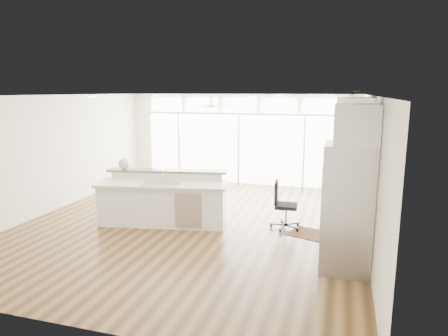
% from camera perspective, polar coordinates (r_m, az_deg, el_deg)
% --- Properties ---
extents(floor, '(7.00, 8.00, 0.02)m').
position_cam_1_polar(floor, '(8.67, -4.47, -7.92)').
color(floor, '#462D15').
rests_on(floor, ground).
extents(ceiling, '(7.00, 8.00, 0.02)m').
position_cam_1_polar(ceiling, '(8.20, -4.76, 10.30)').
color(ceiling, white).
rests_on(ceiling, wall_back).
extents(wall_back, '(7.00, 0.04, 2.70)m').
position_cam_1_polar(wall_back, '(12.11, 2.23, 4.12)').
color(wall_back, white).
rests_on(wall_back, floor).
extents(wall_front, '(7.00, 0.04, 2.70)m').
position_cam_1_polar(wall_front, '(4.92, -21.75, -6.84)').
color(wall_front, white).
rests_on(wall_front, floor).
extents(wall_left, '(0.04, 8.00, 2.70)m').
position_cam_1_polar(wall_left, '(10.12, -23.45, 1.87)').
color(wall_left, white).
rests_on(wall_left, floor).
extents(wall_right, '(0.04, 8.00, 2.70)m').
position_cam_1_polar(wall_right, '(7.80, 20.14, -0.35)').
color(wall_right, white).
rests_on(wall_right, floor).
extents(glass_wall, '(5.80, 0.06, 2.08)m').
position_cam_1_polar(glass_wall, '(12.09, 2.15, 2.67)').
color(glass_wall, white).
rests_on(glass_wall, wall_back).
extents(transom_row, '(5.90, 0.06, 0.40)m').
position_cam_1_polar(transom_row, '(11.97, 2.20, 8.99)').
color(transom_row, white).
rests_on(transom_row, wall_back).
extents(desk_window, '(0.04, 0.85, 0.85)m').
position_cam_1_polar(desk_window, '(8.06, 19.83, 1.46)').
color(desk_window, white).
rests_on(desk_window, wall_right).
extents(ceiling_fan, '(1.16, 1.16, 0.32)m').
position_cam_1_polar(ceiling_fan, '(11.01, -1.85, 9.34)').
color(ceiling_fan, silver).
rests_on(ceiling_fan, ceiling).
extents(recessed_lights, '(3.40, 3.00, 0.02)m').
position_cam_1_polar(recessed_lights, '(8.39, -4.25, 10.19)').
color(recessed_lights, white).
rests_on(recessed_lights, ceiling).
extents(oven_cabinet, '(0.64, 1.20, 2.50)m').
position_cam_1_polar(oven_cabinet, '(9.57, 17.53, 1.19)').
color(oven_cabinet, white).
rests_on(oven_cabinet, floor).
extents(desk_nook, '(0.72, 1.30, 0.76)m').
position_cam_1_polar(desk_nook, '(8.30, 17.02, -6.40)').
color(desk_nook, white).
rests_on(desk_nook, floor).
extents(upper_cabinets, '(0.64, 1.30, 0.64)m').
position_cam_1_polar(upper_cabinets, '(7.96, 18.11, 7.26)').
color(upper_cabinets, white).
rests_on(upper_cabinets, wall_right).
extents(refrigerator, '(0.76, 0.90, 2.00)m').
position_cam_1_polar(refrigerator, '(6.55, 17.19, -5.40)').
color(refrigerator, '#ABABAF').
rests_on(refrigerator, floor).
extents(fridge_cabinet, '(0.64, 0.90, 0.60)m').
position_cam_1_polar(fridge_cabinet, '(6.32, 18.41, 5.97)').
color(fridge_cabinet, white).
rests_on(fridge_cabinet, wall_right).
extents(framed_photos, '(0.06, 0.22, 0.80)m').
position_cam_1_polar(framed_photos, '(8.69, 19.56, 1.13)').
color(framed_photos, black).
rests_on(framed_photos, wall_right).
extents(kitchen_island, '(2.89, 1.51, 1.09)m').
position_cam_1_polar(kitchen_island, '(8.52, -8.78, -4.44)').
color(kitchen_island, white).
rests_on(kitchen_island, floor).
extents(rug, '(1.05, 0.89, 0.01)m').
position_cam_1_polar(rug, '(8.16, 12.62, -9.25)').
color(rug, '#311A0F').
rests_on(rug, floor).
extents(office_chair, '(0.55, 0.51, 0.98)m').
position_cam_1_polar(office_chair, '(8.28, 8.88, -5.31)').
color(office_chair, black).
rests_on(office_chair, floor).
extents(fishbowl, '(0.25, 0.25, 0.25)m').
position_cam_1_polar(fishbowl, '(9.03, -14.08, 0.60)').
color(fishbowl, '#B8BFC5').
rests_on(fishbowl, kitchen_island).
extents(monitor, '(0.14, 0.45, 0.37)m').
position_cam_1_polar(monitor, '(8.16, 16.68, -2.59)').
color(monitor, black).
rests_on(monitor, desk_nook).
extents(keyboard, '(0.15, 0.35, 0.02)m').
position_cam_1_polar(keyboard, '(8.20, 15.43, -3.71)').
color(keyboard, silver).
rests_on(keyboard, desk_nook).
extents(potted_plant, '(0.30, 0.32, 0.23)m').
position_cam_1_polar(potted_plant, '(9.45, 18.00, 9.38)').
color(potted_plant, '#2D4F22').
rests_on(potted_plant, oven_cabinet).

